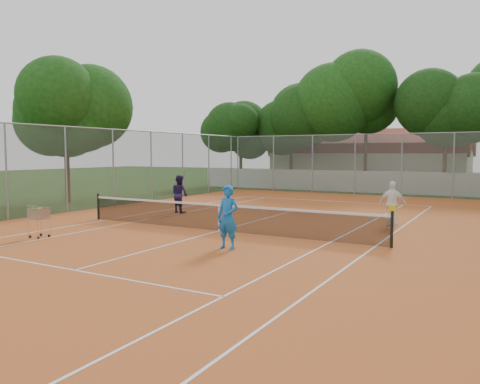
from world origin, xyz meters
The scene contains 12 objects.
ground centered at (0.00, 0.00, 0.00)m, with size 120.00×120.00×0.00m, color #17340E.
court_pad centered at (0.00, 0.00, 0.01)m, with size 18.00×34.00×0.02m, color #B95924.
court_lines centered at (0.00, 0.00, 0.02)m, with size 10.98×23.78×0.01m, color white.
tennis_net centered at (0.00, 0.00, 0.51)m, with size 11.88×0.10×0.98m, color black.
perimeter_fence centered at (0.00, 0.00, 2.00)m, with size 18.00×34.00×4.00m, color slate.
boundary_wall centered at (0.00, 19.00, 0.75)m, with size 26.00×0.30×1.50m, color white.
clubhouse centered at (-2.00, 29.00, 2.20)m, with size 16.40×9.00×4.40m, color beige.
tropical_trees centered at (0.00, 22.00, 5.00)m, with size 29.00×19.00×10.00m, color black.
player_near centered at (1.86, -2.49, 0.94)m, with size 0.67×0.44×1.85m, color blue.
player_far_left centered at (-4.29, 3.40, 0.89)m, with size 0.84×0.66×1.74m, color #221848.
player_far_right centered at (5.07, 4.28, 0.87)m, with size 0.99×0.41×1.69m, color white.
ball_hopper centered at (-4.37, -4.03, 0.57)m, with size 0.52×0.52×1.09m, color silver.
Camera 1 is at (8.73, -13.87, 2.78)m, focal length 35.00 mm.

